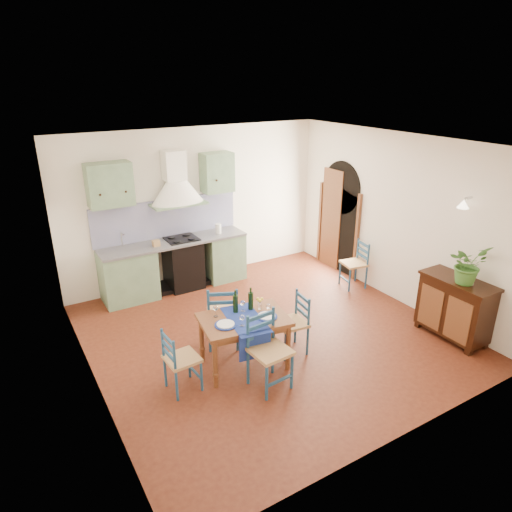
# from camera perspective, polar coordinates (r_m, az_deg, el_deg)

# --- Properties ---
(floor) EXTENTS (5.00, 5.00, 0.00)m
(floor) POSITION_cam_1_polar(r_m,az_deg,el_deg) (6.97, 1.63, -9.66)
(floor) COLOR #42180E
(floor) RESTS_ON ground
(back_wall) EXTENTS (5.00, 0.96, 2.80)m
(back_wall) POSITION_cam_1_polar(r_m,az_deg,el_deg) (8.21, -9.72, 3.12)
(back_wall) COLOR silver
(back_wall) RESTS_ON ground
(right_wall) EXTENTS (0.26, 5.00, 2.80)m
(right_wall) POSITION_cam_1_polar(r_m,az_deg,el_deg) (8.11, 15.75, 4.51)
(right_wall) COLOR silver
(right_wall) RESTS_ON ground
(left_wall) EXTENTS (0.04, 5.00, 2.80)m
(left_wall) POSITION_cam_1_polar(r_m,az_deg,el_deg) (5.52, -20.73, -3.60)
(left_wall) COLOR silver
(left_wall) RESTS_ON ground
(ceiling) EXTENTS (5.00, 5.00, 0.01)m
(ceiling) POSITION_cam_1_polar(r_m,az_deg,el_deg) (6.00, 1.92, 13.84)
(ceiling) COLOR white
(ceiling) RESTS_ON back_wall
(dining_table) EXTENTS (1.22, 0.95, 1.03)m
(dining_table) POSITION_cam_1_polar(r_m,az_deg,el_deg) (5.97, -1.46, -8.44)
(dining_table) COLOR brown
(dining_table) RESTS_ON ground
(chair_near) EXTENTS (0.49, 0.49, 0.97)m
(chair_near) POSITION_cam_1_polar(r_m,az_deg,el_deg) (5.68, 1.55, -11.71)
(chair_near) COLOR navy
(chair_near) RESTS_ON ground
(chair_far) EXTENTS (0.60, 0.60, 0.96)m
(chair_far) POSITION_cam_1_polar(r_m,az_deg,el_deg) (6.47, -4.17, -7.32)
(chair_far) COLOR navy
(chair_far) RESTS_ON ground
(chair_left) EXTENTS (0.41, 0.41, 0.83)m
(chair_left) POSITION_cam_1_polar(r_m,az_deg,el_deg) (5.72, -9.48, -12.70)
(chair_left) COLOR navy
(chair_left) RESTS_ON ground
(chair_right) EXTENTS (0.45, 0.45, 0.86)m
(chair_right) POSITION_cam_1_polar(r_m,az_deg,el_deg) (6.37, 4.64, -8.33)
(chair_right) COLOR navy
(chair_right) RESTS_ON ground
(chair_spare) EXTENTS (0.47, 0.47, 0.86)m
(chair_spare) POSITION_cam_1_polar(r_m,az_deg,el_deg) (8.44, 12.30, -0.94)
(chair_spare) COLOR navy
(chair_spare) RESTS_ON ground
(sideboard) EXTENTS (0.50, 1.05, 0.94)m
(sideboard) POSITION_cam_1_polar(r_m,az_deg,el_deg) (7.23, 23.59, -5.78)
(sideboard) COLOR black
(sideboard) RESTS_ON ground
(potted_plant) EXTENTS (0.53, 0.46, 0.56)m
(potted_plant) POSITION_cam_1_polar(r_m,az_deg,el_deg) (6.88, 24.96, -0.94)
(potted_plant) COLOR #3B702A
(potted_plant) RESTS_ON sideboard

